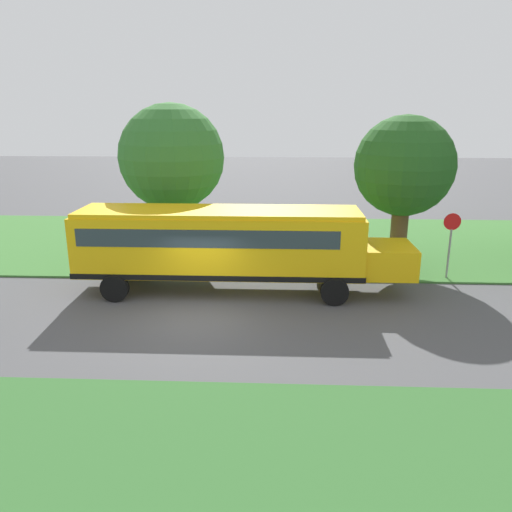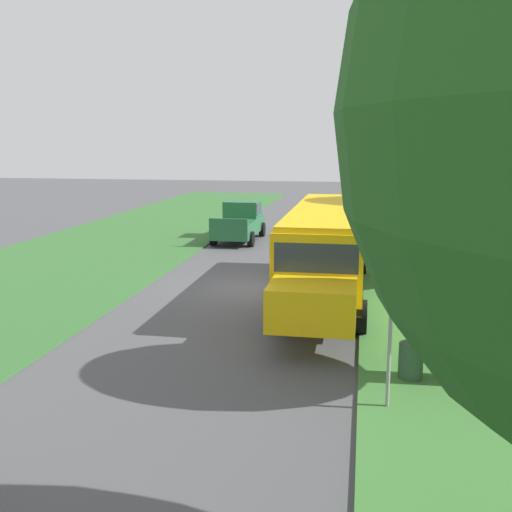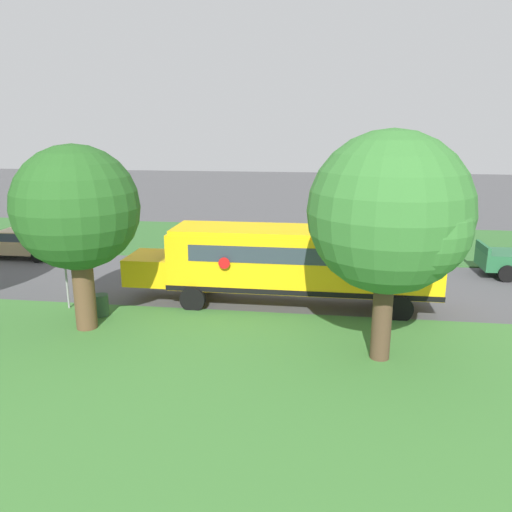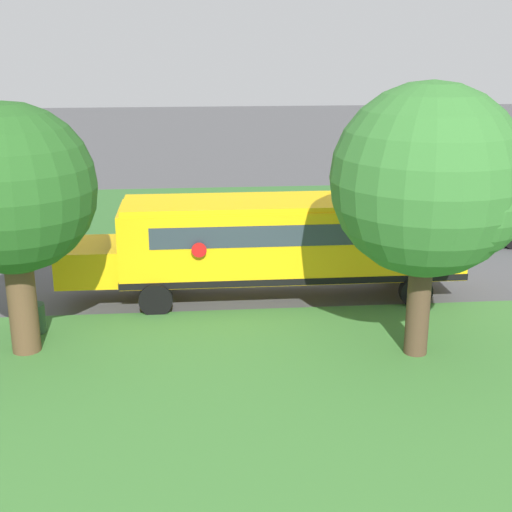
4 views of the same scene
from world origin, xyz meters
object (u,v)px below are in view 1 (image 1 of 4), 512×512
oak_tree_beside_bus (169,159)px  stop_sign (451,238)px  oak_tree_roadside_mid (406,164)px  school_bus (227,242)px  trash_bin (403,264)px

oak_tree_beside_bus → stop_sign: 12.53m
oak_tree_roadside_mid → stop_sign: oak_tree_roadside_mid is taller
school_bus → trash_bin: 7.70m
oak_tree_beside_bus → trash_bin: oak_tree_beside_bus is taller
school_bus → oak_tree_beside_bus: (-4.74, -3.06, 2.63)m
oak_tree_beside_bus → trash_bin: bearing=77.0°
school_bus → stop_sign: 8.98m
school_bus → oak_tree_roadside_mid: bearing=116.0°
school_bus → stop_sign: (-1.80, 8.80, -0.19)m
school_bus → oak_tree_beside_bus: bearing=-147.2°
oak_tree_beside_bus → trash_bin: (2.37, 10.23, -4.10)m
oak_tree_roadside_mid → trash_bin: oak_tree_roadside_mid is taller
stop_sign → trash_bin: (-0.57, -1.62, -1.29)m
trash_bin → oak_tree_roadside_mid: bearing=177.3°
stop_sign → trash_bin: size_ratio=3.04×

